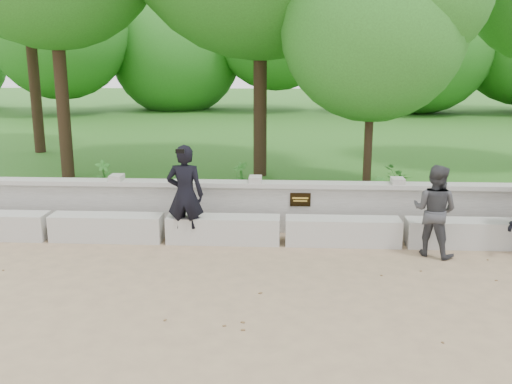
# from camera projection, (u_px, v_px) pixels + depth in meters

# --- Properties ---
(ground) EXTENTS (80.00, 80.00, 0.00)m
(ground) POSITION_uv_depth(u_px,v_px,m) (281.00, 287.00, 7.77)
(ground) COLOR #9E8361
(ground) RESTS_ON ground
(lawn) EXTENTS (40.00, 22.00, 0.25)m
(lawn) POSITION_uv_depth(u_px,v_px,m) (286.00, 138.00, 21.34)
(lawn) COLOR #2F581A
(lawn) RESTS_ON ground
(concrete_bench) EXTENTS (11.90, 0.45, 0.45)m
(concrete_bench) POSITION_uv_depth(u_px,v_px,m) (283.00, 230.00, 9.56)
(concrete_bench) COLOR beige
(concrete_bench) RESTS_ON ground
(parapet_wall) EXTENTS (12.50, 0.35, 0.90)m
(parapet_wall) POSITION_uv_depth(u_px,v_px,m) (283.00, 206.00, 10.19)
(parapet_wall) COLOR #B3B1A9
(parapet_wall) RESTS_ON ground
(man_main) EXTENTS (0.63, 0.56, 1.68)m
(man_main) POSITION_uv_depth(u_px,v_px,m) (185.00, 195.00, 9.41)
(man_main) COLOR black
(man_main) RESTS_ON ground
(visitor_left) EXTENTS (0.89, 0.85, 1.45)m
(visitor_left) POSITION_uv_depth(u_px,v_px,m) (435.00, 211.00, 8.88)
(visitor_left) COLOR #37373B
(visitor_left) RESTS_ON ground
(tree_near_right) EXTENTS (3.70, 3.70, 5.48)m
(tree_near_right) POSITION_uv_depth(u_px,v_px,m) (374.00, 15.00, 11.26)
(tree_near_right) COLOR #382619
(tree_near_right) RESTS_ON lawn
(shrub_a) EXTENTS (0.40, 0.38, 0.64)m
(shrub_a) POSITION_uv_depth(u_px,v_px,m) (104.00, 174.00, 12.42)
(shrub_a) COLOR #327929
(shrub_a) RESTS_ON lawn
(shrub_b) EXTENTS (0.38, 0.38, 0.54)m
(shrub_b) POSITION_uv_depth(u_px,v_px,m) (380.00, 191.00, 11.04)
(shrub_b) COLOR #327929
(shrub_b) RESTS_ON lawn
(shrub_c) EXTENTS (0.74, 0.75, 0.63)m
(shrub_c) POSITION_uv_depth(u_px,v_px,m) (398.00, 181.00, 11.78)
(shrub_c) COLOR #327929
(shrub_c) RESTS_ON lawn
(shrub_d) EXTENTS (0.47, 0.47, 0.63)m
(shrub_d) POSITION_uv_depth(u_px,v_px,m) (240.00, 177.00, 12.19)
(shrub_d) COLOR #327929
(shrub_d) RESTS_ON lawn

